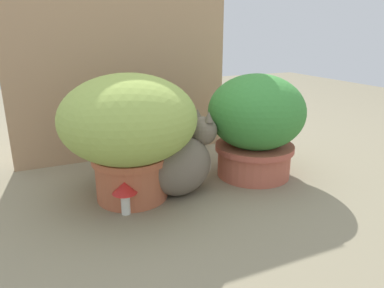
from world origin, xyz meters
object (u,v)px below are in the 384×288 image
object	(u,v)px
cat	(184,162)
mushroom_ornament_pink	(127,183)
leafy_planter	(256,123)
mushroom_ornament_red	(125,191)
grass_planter	(129,127)

from	to	relation	value
cat	mushroom_ornament_pink	xyz separation A→B (m)	(-0.23, -0.04, -0.03)
leafy_planter	mushroom_ornament_red	distance (m)	0.61
mushroom_ornament_pink	mushroom_ornament_red	size ratio (longest dim) A/B	1.11
grass_planter	cat	size ratio (longest dim) A/B	1.23
mushroom_ornament_pink	leafy_planter	bearing A→B (deg)	7.77
leafy_planter	grass_planter	bearing A→B (deg)	179.63
cat	leafy_planter	bearing A→B (deg)	6.49
cat	mushroom_ornament_red	bearing A→B (deg)	-163.09
mushroom_ornament_pink	cat	bearing A→B (deg)	9.64
grass_planter	mushroom_ornament_pink	bearing A→B (deg)	-114.39
leafy_planter	cat	size ratio (longest dim) A/B	1.09
cat	mushroom_ornament_pink	world-z (taller)	cat
grass_planter	mushroom_ornament_pink	distance (m)	0.19
leafy_planter	mushroom_ornament_red	bearing A→B (deg)	-168.99
grass_planter	mushroom_ornament_red	size ratio (longest dim) A/B	4.15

